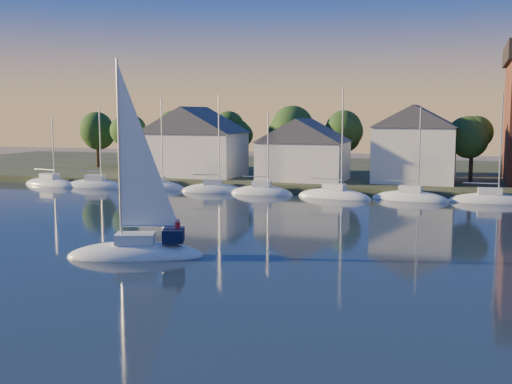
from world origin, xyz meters
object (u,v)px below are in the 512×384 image
at_px(clubhouse_west, 194,141).
at_px(clubhouse_centre, 303,149).
at_px(hero_sailboat, 138,248).
at_px(clubhouse_east, 415,143).

height_order(clubhouse_west, clubhouse_centre, clubhouse_west).
relative_size(clubhouse_centre, hero_sailboat, 0.80).
xyz_separation_m(clubhouse_centre, clubhouse_east, (14.00, 2.00, 0.87)).
bearing_deg(hero_sailboat, clubhouse_centre, -111.41).
relative_size(clubhouse_centre, clubhouse_east, 1.10).
bearing_deg(clubhouse_centre, clubhouse_east, 8.13).
relative_size(clubhouse_west, clubhouse_centre, 1.18).
distance_m(clubhouse_centre, hero_sailboat, 43.58).
bearing_deg(clubhouse_west, clubhouse_east, 1.91).
distance_m(clubhouse_centre, clubhouse_east, 14.17).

